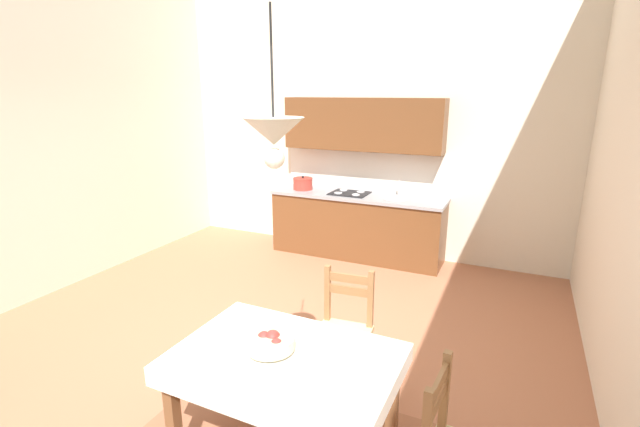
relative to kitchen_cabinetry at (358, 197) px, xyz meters
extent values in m
cube|color=#AD6B4C|center=(-0.04, -2.88, -0.91)|extent=(6.16, 6.91, 0.10)
cube|color=silver|center=(-0.04, 0.33, 1.19)|extent=(6.16, 0.12, 4.09)
cube|color=brown|center=(0.01, -0.04, -0.43)|extent=(2.40, 0.60, 0.86)
cube|color=gray|center=(0.01, -0.05, 0.02)|extent=(2.43, 0.63, 0.04)
cube|color=white|center=(0.01, 0.26, 0.32)|extent=(2.40, 0.01, 0.55)
cube|color=brown|center=(0.01, 0.09, 0.99)|extent=(2.21, 0.34, 0.70)
cube|color=black|center=(0.01, -0.31, -0.81)|extent=(2.36, 0.02, 0.09)
cylinder|color=silver|center=(0.55, -0.04, 0.04)|extent=(0.34, 0.34, 0.02)
cylinder|color=silver|center=(0.55, 0.10, 0.15)|extent=(0.02, 0.02, 0.22)
cube|color=black|center=(-0.11, -0.04, 0.05)|extent=(0.52, 0.42, 0.01)
cylinder|color=silver|center=(-0.24, -0.14, 0.06)|extent=(0.11, 0.11, 0.01)
cylinder|color=silver|center=(0.02, -0.14, 0.06)|extent=(0.11, 0.11, 0.01)
cylinder|color=silver|center=(-0.24, 0.06, 0.06)|extent=(0.11, 0.11, 0.01)
cylinder|color=silver|center=(0.02, 0.06, 0.06)|extent=(0.11, 0.11, 0.01)
cylinder|color=#B2382D|center=(-0.83, -0.06, 0.12)|extent=(0.28, 0.28, 0.15)
cylinder|color=#B2382D|center=(-0.83, -0.06, 0.20)|extent=(0.29, 0.29, 0.02)
sphere|color=black|center=(-0.83, -0.06, 0.23)|extent=(0.04, 0.04, 0.04)
cube|color=brown|center=(0.86, -3.67, -0.12)|extent=(1.29, 0.86, 0.02)
cube|color=brown|center=(0.28, -4.03, -0.49)|extent=(0.07, 0.07, 0.73)
cube|color=brown|center=(0.29, -3.31, -0.49)|extent=(0.07, 0.07, 0.73)
cube|color=brown|center=(1.44, -3.32, -0.49)|extent=(0.07, 0.07, 0.73)
cube|color=white|center=(0.86, -3.67, -0.10)|extent=(1.35, 0.92, 0.00)
cube|color=white|center=(0.86, -4.13, -0.17)|extent=(1.34, 0.02, 0.12)
cube|color=white|center=(0.87, -3.22, -0.17)|extent=(1.34, 0.02, 0.12)
cube|color=white|center=(0.19, -3.67, -0.17)|extent=(0.02, 0.91, 0.12)
cube|color=white|center=(1.53, -3.68, -0.17)|extent=(0.02, 0.91, 0.12)
cube|color=#D1BC89|center=(0.90, -2.83, -0.43)|extent=(0.46, 0.46, 0.04)
cube|color=#996B42|center=(1.09, -2.99, -0.65)|extent=(0.05, 0.05, 0.41)
cube|color=#996B42|center=(0.74, -3.02, -0.65)|extent=(0.05, 0.05, 0.41)
cube|color=#996B42|center=(1.06, -2.63, -0.39)|extent=(0.05, 0.05, 0.93)
cube|color=#996B42|center=(0.70, -2.67, -0.39)|extent=(0.05, 0.05, 0.93)
cube|color=#996B42|center=(0.88, -2.65, -0.01)|extent=(0.32, 0.05, 0.07)
cube|color=#996B42|center=(0.88, -2.65, -0.12)|extent=(0.32, 0.05, 0.07)
cube|color=#996B42|center=(1.78, -3.52, -0.39)|extent=(0.05, 0.05, 0.93)
cube|color=#996B42|center=(1.77, -3.70, -0.01)|extent=(0.05, 0.32, 0.07)
cube|color=#996B42|center=(1.77, -3.70, -0.12)|extent=(0.05, 0.32, 0.07)
cylinder|color=beige|center=(0.76, -3.68, -0.09)|extent=(0.17, 0.17, 0.02)
cylinder|color=beige|center=(0.76, -3.68, -0.04)|extent=(0.30, 0.30, 0.07)
sphere|color=red|center=(0.71, -3.67, -0.03)|extent=(0.09, 0.09, 0.09)
sphere|color=red|center=(0.82, -3.70, -0.04)|extent=(0.08, 0.08, 0.08)
sphere|color=red|center=(0.76, -3.65, -0.03)|extent=(0.10, 0.10, 0.10)
cylinder|color=black|center=(0.85, -3.72, 1.55)|extent=(0.01, 0.01, 0.57)
cone|color=silver|center=(0.85, -3.72, 1.23)|extent=(0.32, 0.32, 0.14)
sphere|color=white|center=(0.85, -3.72, 1.09)|extent=(0.11, 0.11, 0.11)
camera|label=1|loc=(2.03, -5.72, 1.43)|focal=24.95mm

